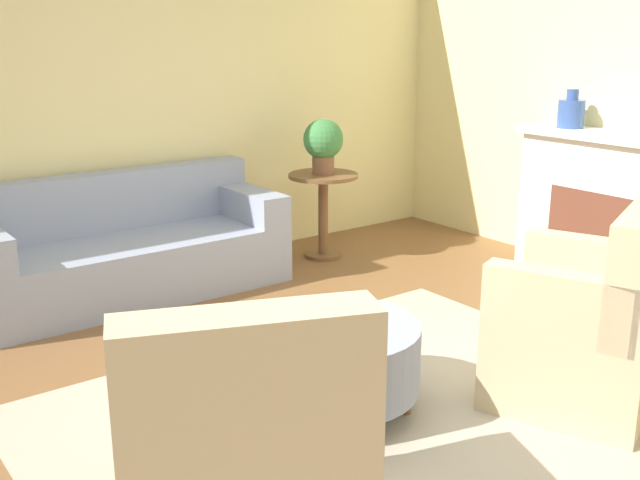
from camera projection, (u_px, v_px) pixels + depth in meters
ground_plane at (362, 416)px, 3.68m from camera, size 16.00×16.00×0.00m
wall_back at (116, 90)px, 5.51m from camera, size 9.62×0.12×2.80m
rug at (362, 415)px, 3.68m from camera, size 3.06×2.33×0.01m
couch at (127, 251)px, 5.32m from camera, size 2.19×0.86×0.84m
armchair_left at (241, 463)px, 2.57m from camera, size 1.03×0.99×1.02m
armchair_right at (589, 328)px, 3.73m from camera, size 1.03×0.99×1.02m
ottoman_table at (334, 356)px, 3.66m from camera, size 0.84×0.84×0.45m
side_table at (323, 200)px, 6.12m from camera, size 0.57×0.57×0.70m
fireplace at (607, 204)px, 5.56m from camera, size 0.44×1.43×1.11m
vase_mantel_near at (571, 113)px, 5.66m from camera, size 0.20×0.20×0.29m
potted_plant_on_side_table at (323, 142)px, 5.99m from camera, size 0.32×0.32×0.44m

